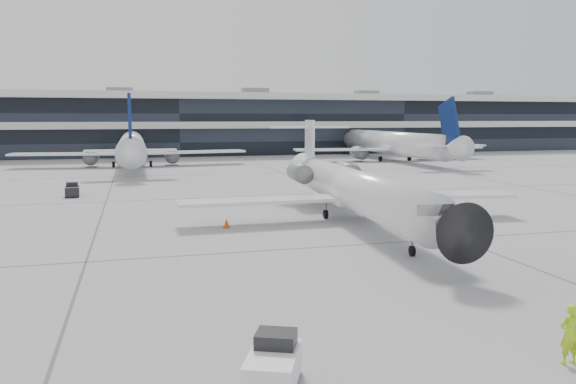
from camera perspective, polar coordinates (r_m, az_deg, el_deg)
name	(u,v)px	position (r m, az deg, el deg)	size (l,w,h in m)	color
ground	(287,249)	(29.66, -0.11, -5.84)	(220.00, 220.00, 0.00)	#9A9A9D
terminal	(175,127)	(110.12, -11.38, 6.49)	(170.00, 22.00, 10.00)	black
bg_jet_center	(132,166)	(83.13, -15.52, 2.58)	(32.00, 40.00, 9.60)	white
bg_jet_right	(389,160)	(92.05, 10.26, 3.20)	(32.00, 40.00, 9.60)	white
regional_jet	(351,187)	(37.61, 6.42, 0.50)	(23.07, 28.81, 6.65)	white
ramp_worker	(570,334)	(18.01, 26.70, -12.77)	(0.64, 0.42, 1.75)	#AAE618
baggage_tug	(273,365)	(15.06, -1.49, -17.16)	(1.96, 2.40, 1.32)	white
traffic_cone	(227,223)	(35.42, -6.27, -3.19)	(0.47, 0.47, 0.61)	#E1430B
far_tug	(72,190)	(52.54, -21.07, 0.16)	(1.26, 1.99, 1.22)	black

